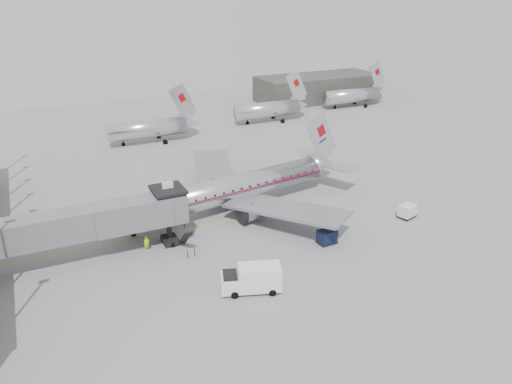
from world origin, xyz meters
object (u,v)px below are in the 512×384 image
(baggage_cart_navy, at_px, (327,236))
(ramp_worker, at_px, (147,244))
(airliner, at_px, (233,189))
(service_van, at_px, (252,278))
(baggage_cart_white, at_px, (407,211))

(baggage_cart_navy, distance_m, ramp_worker, 19.59)
(airliner, relative_size, service_van, 5.74)
(service_van, height_order, baggage_cart_white, service_van)
(baggage_cart_navy, bearing_deg, ramp_worker, 155.92)
(airliner, distance_m, baggage_cart_navy, 14.31)
(airliner, bearing_deg, baggage_cart_navy, -75.62)
(baggage_cart_navy, bearing_deg, baggage_cart_white, 3.04)
(baggage_cart_white, bearing_deg, ramp_worker, 153.71)
(service_van, distance_m, baggage_cart_white, 24.73)
(airliner, relative_size, ramp_worker, 20.08)
(service_van, bearing_deg, baggage_cart_navy, 42.04)
(baggage_cart_white, height_order, ramp_worker, ramp_worker)
(airliner, height_order, baggage_cart_white, airliner)
(service_van, relative_size, baggage_cart_navy, 2.80)
(baggage_cart_navy, height_order, ramp_worker, ramp_worker)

